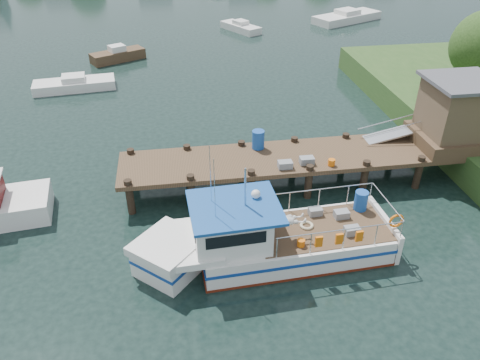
{
  "coord_description": "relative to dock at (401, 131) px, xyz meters",
  "views": [
    {
      "loc": [
        -3.47,
        -17.47,
        11.52
      ],
      "look_at": [
        -1.0,
        -1.5,
        1.3
      ],
      "focal_mm": 35.0,
      "sensor_mm": 36.0,
      "label": 1
    }
  ],
  "objects": [
    {
      "name": "moored_rowboat",
      "position": [
        -13.86,
        19.08,
        -1.8
      ],
      "size": [
        4.26,
        3.11,
        1.19
      ],
      "rotation": [
        0.0,
        0.0,
        -0.04
      ],
      "color": "#483422",
      "rests_on": "ground"
    },
    {
      "name": "moored_c",
      "position": [
        7.83,
        28.2,
        -1.82
      ],
      "size": [
        7.62,
        5.41,
        1.15
      ],
      "rotation": [
        0.0,
        0.0,
        0.28
      ],
      "color": "silver",
      "rests_on": "ground"
    },
    {
      "name": "lobster_boat",
      "position": [
        -7.21,
        -4.86,
        -1.4
      ],
      "size": [
        9.75,
        3.2,
        4.62
      ],
      "rotation": [
        0.0,
        0.0,
        0.05
      ],
      "color": "silver",
      "rests_on": "ground"
    },
    {
      "name": "dock",
      "position": [
        0.0,
        0.0,
        0.0
      ],
      "size": [
        16.6,
        3.0,
        4.78
      ],
      "color": "#483422",
      "rests_on": "ground"
    },
    {
      "name": "moored_b",
      "position": [
        -3.16,
        26.24,
        -1.88
      ],
      "size": [
        3.49,
        4.53,
        0.97
      ],
      "rotation": [
        0.0,
        0.0,
        -0.43
      ],
      "color": "silver",
      "rests_on": "ground"
    },
    {
      "name": "moored_a",
      "position": [
        -16.31,
        13.41,
        -1.89
      ],
      "size": [
        5.36,
        2.35,
        0.96
      ],
      "rotation": [
        0.0,
        0.0,
        -0.23
      ],
      "color": "silver",
      "rests_on": "ground"
    },
    {
      "name": "ground_plane",
      "position": [
        -6.51,
        -0.01,
        -2.24
      ],
      "size": [
        160.0,
        160.0,
        0.0
      ],
      "primitive_type": "plane",
      "color": "black"
    }
  ]
}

